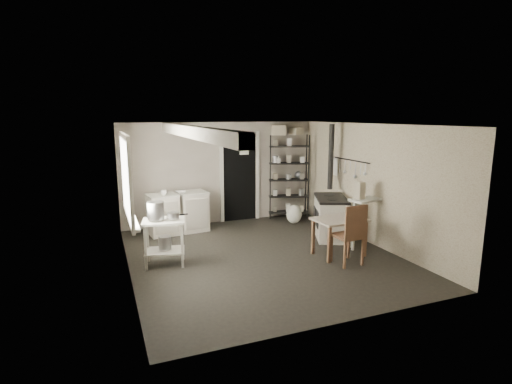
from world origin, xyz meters
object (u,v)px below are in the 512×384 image
object	(u,v)px
flour_sack	(294,213)
shelf_rack	(289,179)
prep_table	(164,242)
base_cabinets	(178,211)
stove	(331,216)
work_table	(339,234)
stockpot	(156,211)
chair	(347,236)

from	to	relation	value
flour_sack	shelf_rack	bearing A→B (deg)	77.30
prep_table	base_cabinets	size ratio (longest dim) A/B	0.60
shelf_rack	stove	distance (m)	1.86
base_cabinets	work_table	distance (m)	3.42
prep_table	base_cabinets	distance (m)	1.89
shelf_rack	stove	size ratio (longest dim) A/B	1.90
stove	shelf_rack	bearing A→B (deg)	116.42
work_table	flour_sack	bearing A→B (deg)	84.22
stove	flour_sack	size ratio (longest dim) A/B	2.43
work_table	shelf_rack	bearing A→B (deg)	82.73
base_cabinets	flour_sack	size ratio (longest dim) A/B	2.97
prep_table	work_table	bearing A→B (deg)	-12.60
stockpot	work_table	size ratio (longest dim) A/B	0.33
work_table	prep_table	bearing A→B (deg)	167.40
stockpot	work_table	world-z (taller)	stockpot
work_table	stove	bearing A→B (deg)	65.95
prep_table	chair	size ratio (longest dim) A/B	0.74
prep_table	stove	bearing A→B (deg)	5.41
prep_table	shelf_rack	xyz separation A→B (m)	(3.30, 2.10, 0.55)
prep_table	stockpot	bearing A→B (deg)	-177.45
shelf_rack	base_cabinets	bearing A→B (deg)	-154.49
stockpot	stove	world-z (taller)	stockpot
chair	base_cabinets	bearing A→B (deg)	124.95
prep_table	shelf_rack	world-z (taller)	shelf_rack
shelf_rack	stove	world-z (taller)	shelf_rack
chair	flour_sack	bearing A→B (deg)	79.25
prep_table	chair	distance (m)	3.04
work_table	chair	distance (m)	0.43
base_cabinets	chair	world-z (taller)	chair
shelf_rack	flour_sack	distance (m)	0.93
base_cabinets	stove	size ratio (longest dim) A/B	1.23
base_cabinets	chair	distance (m)	3.66
base_cabinets	shelf_rack	size ratio (longest dim) A/B	0.65
shelf_rack	work_table	size ratio (longest dim) A/B	2.26
shelf_rack	stove	xyz separation A→B (m)	(0.08, -1.78, -0.51)
prep_table	chair	bearing A→B (deg)	-20.42
prep_table	stove	xyz separation A→B (m)	(3.38, 0.32, 0.04)
work_table	flour_sack	size ratio (longest dim) A/B	2.03
stockpot	work_table	distance (m)	3.19
flour_sack	stove	bearing A→B (deg)	-79.72
shelf_rack	work_table	distance (m)	2.84
shelf_rack	flour_sack	xyz separation A→B (m)	(-0.13, -0.59, -0.71)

